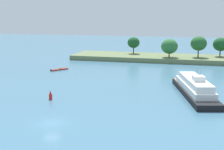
{
  "coord_description": "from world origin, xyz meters",
  "views": [
    {
      "loc": [
        21.76,
        -43.97,
        17.65
      ],
      "look_at": [
        0.95,
        35.89,
        1.2
      ],
      "focal_mm": 49.4,
      "sensor_mm": 36.0,
      "label": 1
    }
  ],
  "objects": [
    {
      "name": "ground_plane",
      "position": [
        0.0,
        0.0,
        0.0
      ],
      "size": [
        400.0,
        400.0,
        0.0
      ],
      "primitive_type": "plane",
      "color": "teal"
    },
    {
      "name": "white_riverboat",
      "position": [
        22.7,
        24.33,
        1.66
      ],
      "size": [
        10.87,
        24.58,
        6.32
      ],
      "color": "black",
      "rests_on": "ground"
    },
    {
      "name": "channel_buoy_red",
      "position": [
        -6.42,
        13.06,
        0.81
      ],
      "size": [
        0.7,
        0.7,
        1.9
      ],
      "color": "red",
      "rests_on": "ground"
    },
    {
      "name": "small_motorboat",
      "position": [
        -18.91,
        45.33,
        0.21
      ],
      "size": [
        4.47,
        5.56,
        0.87
      ],
      "color": "maroon",
      "rests_on": "ground"
    },
    {
      "name": "treeline_island",
      "position": [
        26.7,
        75.01,
        2.3
      ],
      "size": [
        97.71,
        17.47,
        9.76
      ],
      "color": "#66754C",
      "rests_on": "ground"
    }
  ]
}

